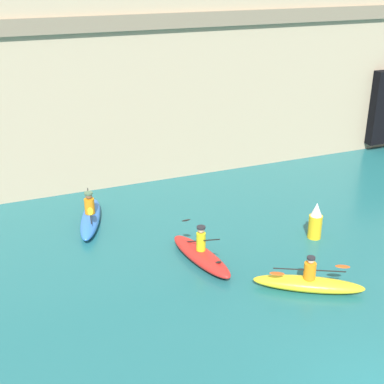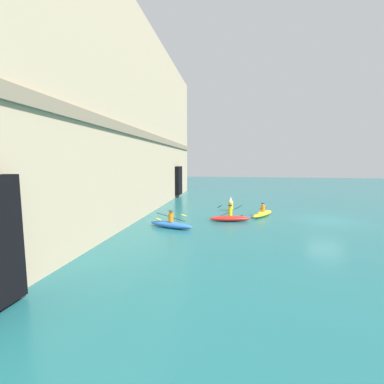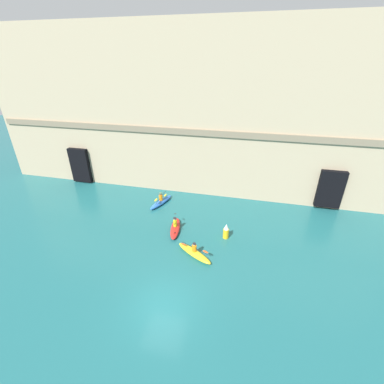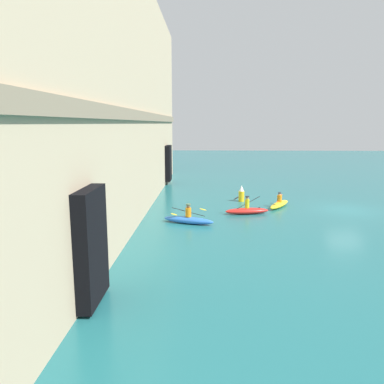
{
  "view_description": "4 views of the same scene",
  "coord_description": "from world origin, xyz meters",
  "px_view_note": "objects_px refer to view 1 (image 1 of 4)",
  "views": [
    {
      "loc": [
        -7.24,
        -6.11,
        8.78
      ],
      "look_at": [
        -0.6,
        10.09,
        1.13
      ],
      "focal_mm": 50.0,
      "sensor_mm": 36.0,
      "label": 1
    },
    {
      "loc": [
        -20.58,
        7.16,
        4.37
      ],
      "look_at": [
        0.18,
        10.44,
        1.98
      ],
      "focal_mm": 24.0,
      "sensor_mm": 36.0,
      "label": 2
    },
    {
      "loc": [
        4.04,
        -9.54,
        12.75
      ],
      "look_at": [
        -0.97,
        11.31,
        1.66
      ],
      "focal_mm": 24.0,
      "sensor_mm": 36.0,
      "label": 3
    },
    {
      "loc": [
        -26.58,
        10.14,
        6.13
      ],
      "look_at": [
        -3.57,
        10.99,
        1.9
      ],
      "focal_mm": 35.0,
      "sensor_mm": 36.0,
      "label": 4
    }
  ],
  "objects_px": {
    "kayak_red": "(201,255)",
    "marker_buoy": "(315,222)",
    "kayak_blue": "(90,217)",
    "kayak_yellow": "(309,283)"
  },
  "relations": [
    {
      "from": "kayak_red",
      "to": "marker_buoy",
      "type": "relative_size",
      "value": 2.38
    },
    {
      "from": "kayak_blue",
      "to": "marker_buoy",
      "type": "height_order",
      "value": "marker_buoy"
    },
    {
      "from": "kayak_yellow",
      "to": "kayak_blue",
      "type": "distance_m",
      "value": 8.17
    },
    {
      "from": "kayak_blue",
      "to": "kayak_red",
      "type": "bearing_deg",
      "value": 52.09
    },
    {
      "from": "kayak_yellow",
      "to": "marker_buoy",
      "type": "xyz_separation_m",
      "value": [
        1.98,
        2.63,
        0.36
      ]
    },
    {
      "from": "kayak_red",
      "to": "kayak_yellow",
      "type": "xyz_separation_m",
      "value": [
        2.24,
        -2.63,
        -0.01
      ]
    },
    {
      "from": "kayak_red",
      "to": "kayak_yellow",
      "type": "relative_size",
      "value": 1.02
    },
    {
      "from": "kayak_yellow",
      "to": "marker_buoy",
      "type": "relative_size",
      "value": 2.33
    },
    {
      "from": "kayak_red",
      "to": "marker_buoy",
      "type": "height_order",
      "value": "marker_buoy"
    },
    {
      "from": "marker_buoy",
      "to": "kayak_blue",
      "type": "bearing_deg",
      "value": 150.34
    }
  ]
}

